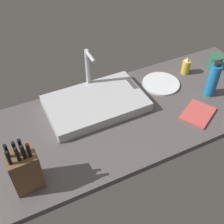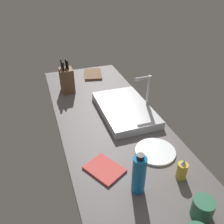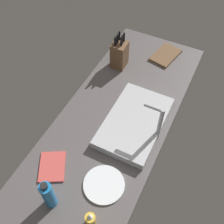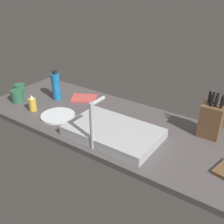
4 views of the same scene
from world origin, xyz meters
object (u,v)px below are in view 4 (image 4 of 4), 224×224
Objects in this scene: water_bottle at (56,86)px; dish_towel at (84,98)px; ceramic_cup at (20,89)px; faucet at (93,122)px; dinner_plate at (58,116)px; sink_basin at (113,132)px; soap_bottle at (32,104)px; knife_block at (211,120)px; coffee_mug at (17,96)px.

dish_towel is (-16.81, -11.06, -9.66)cm from water_bottle.
water_bottle reaches higher than ceramic_cup.
faucet is at bearing 135.03° from dish_towel.
faucet reaches higher than water_bottle.
water_bottle is 30.08cm from dinner_plate.
soap_bottle reaches higher than sink_basin.
knife_block is 1.43× the size of dish_towel.
soap_bottle reaches higher than dinner_plate.
water_bottle is 0.98× the size of dinner_plate.
knife_block is at bearing -159.38° from dinner_plate.
dish_towel is at bearing -44.97° from faucet.
knife_block is at bearing -165.52° from coffee_mug.
water_bottle reaches higher than sink_basin.
dish_towel is at bearing -155.50° from ceramic_cup.
coffee_mug is (84.55, 1.25, 1.66)cm from sink_basin.
dinner_plate is (43.76, 1.26, -2.16)cm from sink_basin.
sink_basin is 43.83cm from dinner_plate.
faucet reaches higher than ceramic_cup.
soap_bottle is (109.53, 36.94, -5.40)cm from knife_block.
soap_bottle reaches higher than coffee_mug.
soap_bottle reaches higher than dish_towel.
knife_block reaches higher than dish_towel.
soap_bottle is 23.86cm from water_bottle.
knife_block is 2.92× the size of coffee_mug.
water_bottle is at bearing 5.50° from knife_block.
sink_basin is 19.77cm from faucet.
soap_bottle is 32.70cm from ceramic_cup.
faucet is at bearing 170.52° from soap_bottle.
sink_basin is 6.32× the size of ceramic_cup.
dish_towel is 51.39cm from ceramic_cup.
faucet is 67.68cm from knife_block.
coffee_mug reaches higher than dish_towel.
faucet is 45.72cm from dinner_plate.
water_bottle is 32.15cm from ceramic_cup.
sink_basin is at bearing -179.15° from coffee_mug.
soap_bottle is at bearing 9.40° from dinner_plate.
faucet is 1.20× the size of dinner_plate.
coffee_mug is (40.79, -0.01, 3.82)cm from dinner_plate.
coffee_mug is at bearing -0.02° from dinner_plate.
knife_block reaches higher than soap_bottle.
coffee_mug is at bearing 0.85° from sink_basin.
dish_towel is 2.19× the size of ceramic_cup.
faucet is 1.46× the size of dish_towel.
ceramic_cup is at bearing -14.32° from faucet.
dinner_plate is 2.49× the size of coffee_mug.
water_bottle is (0.12, -23.26, 5.34)cm from soap_bottle.
faucet is at bearing 165.68° from ceramic_cup.
ceramic_cup reaches higher than sink_basin.
dish_towel is (3.57, -30.96, 0.00)cm from dinner_plate.
coffee_mug is (20.41, 19.89, -5.85)cm from water_bottle.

